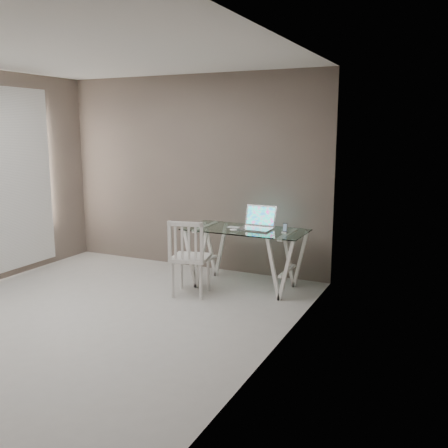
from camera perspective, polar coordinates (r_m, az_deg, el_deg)
The scene contains 7 objects.
room at distance 5.25m, azimuth -16.12°, elevation 7.71°, with size 4.50×4.52×2.71m.
desk at distance 6.24m, azimuth 2.43°, elevation -3.86°, with size 1.50×0.70×0.75m.
chair at distance 5.87m, azimuth -4.06°, elevation -3.51°, with size 0.51×0.51×0.93m.
laptop at distance 6.20m, azimuth 3.88°, elevation 0.09°, with size 0.40×0.36×0.27m.
keyboard at distance 6.23m, azimuth 1.43°, elevation -0.42°, with size 0.25×0.11×0.01m, color silver.
mouse at distance 6.02m, azimuth 1.10°, elevation -0.68°, with size 0.10×0.06×0.03m, color white.
phone_dock at distance 5.97m, azimuth 6.96°, elevation -0.71°, with size 0.06×0.06×0.11m.
Camera 1 is at (3.40, -3.92, 1.96)m, focal length 40.00 mm.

